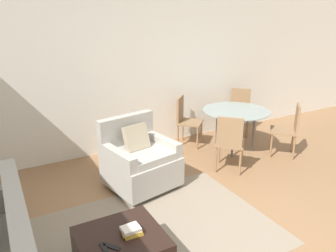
# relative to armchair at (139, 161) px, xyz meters

# --- Properties ---
(wall_back) EXTENTS (12.00, 0.06, 2.75)m
(wall_back) POSITION_rel_armchair_xyz_m (0.37, 1.38, 1.00)
(wall_back) COLOR white
(wall_back) RESTS_ON ground_plane
(area_rug) EXTENTS (2.87, 1.88, 0.01)m
(area_rug) POSITION_rel_armchair_xyz_m (-0.41, -1.05, -0.38)
(area_rug) COLOR gray
(area_rug) RESTS_ON ground_plane
(armchair) EXTENTS (1.01, 0.97, 0.97)m
(armchair) POSITION_rel_armchair_xyz_m (0.00, 0.00, 0.00)
(armchair) COLOR #B2ADA3
(armchair) RESTS_ON ground_plane
(book_stack) EXTENTS (0.19, 0.17, 0.08)m
(book_stack) POSITION_rel_armchair_xyz_m (-0.73, -1.47, 0.09)
(book_stack) COLOR gold
(book_stack) RESTS_ON ottoman
(tv_remote_primary) EXTENTS (0.05, 0.15, 0.01)m
(tv_remote_primary) POSITION_rel_armchair_xyz_m (-1.01, -1.54, 0.05)
(tv_remote_primary) COLOR black
(tv_remote_primary) RESTS_ON ottoman
(tv_remote_secondary) EXTENTS (0.13, 0.15, 0.01)m
(tv_remote_secondary) POSITION_rel_armchair_xyz_m (-0.95, -1.55, 0.05)
(tv_remote_secondary) COLOR black
(tv_remote_secondary) RESTS_ON ottoman
(dining_table) EXTENTS (1.15, 1.15, 0.73)m
(dining_table) POSITION_rel_armchair_xyz_m (2.01, 0.38, 0.28)
(dining_table) COLOR #8C9E99
(dining_table) RESTS_ON ground_plane
(dining_chair_near_left) EXTENTS (0.59, 0.59, 0.90)m
(dining_chair_near_left) POSITION_rel_armchair_xyz_m (1.37, -0.25, 0.14)
(dining_chair_near_left) COLOR #93704C
(dining_chair_near_left) RESTS_ON ground_plane
(dining_chair_near_right) EXTENTS (0.59, 0.59, 0.90)m
(dining_chair_near_right) POSITION_rel_armchair_xyz_m (2.64, -0.25, 0.14)
(dining_chair_near_right) COLOR #93704C
(dining_chair_near_right) RESTS_ON ground_plane
(dining_chair_far_left) EXTENTS (0.59, 0.59, 0.90)m
(dining_chair_far_left) POSITION_rel_armchair_xyz_m (1.37, 1.02, 0.14)
(dining_chair_far_left) COLOR #93704C
(dining_chair_far_left) RESTS_ON ground_plane
(dining_chair_far_right) EXTENTS (0.59, 0.59, 0.90)m
(dining_chair_far_right) POSITION_rel_armchair_xyz_m (2.64, 1.02, 0.14)
(dining_chair_far_right) COLOR #93704C
(dining_chair_far_right) RESTS_ON ground_plane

